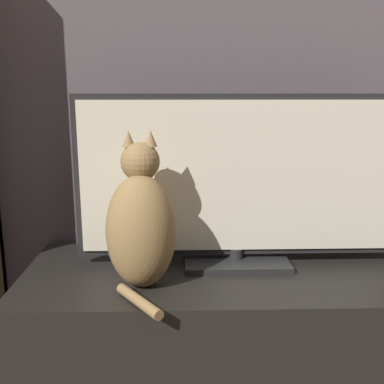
{
  "coord_description": "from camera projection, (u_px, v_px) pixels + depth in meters",
  "views": [
    {
      "loc": [
        -0.15,
        -0.39,
        1.06
      ],
      "look_at": [
        -0.11,
        0.89,
        0.77
      ],
      "focal_mm": 42.0,
      "sensor_mm": 36.0,
      "label": 1
    }
  ],
  "objects": [
    {
      "name": "cat",
      "position": [
        141.0,
        225.0,
        1.26
      ],
      "size": [
        0.2,
        0.31,
        0.44
      ],
      "rotation": [
        0.0,
        0.0,
        0.01
      ],
      "color": "#997547",
      "rests_on": "tv_stand"
    },
    {
      "name": "tv_stand",
      "position": [
        226.0,
        344.0,
        1.46
      ],
      "size": [
        1.26,
        0.52,
        0.51
      ],
      "color": "black",
      "rests_on": "ground_plane"
    },
    {
      "name": "wall_back",
      "position": [
        222.0,
        18.0,
        1.53
      ],
      "size": [
        4.8,
        0.05,
        2.6
      ],
      "color": "#564C51",
      "rests_on": "ground_plane"
    },
    {
      "name": "tv",
      "position": [
        238.0,
        183.0,
        1.4
      ],
      "size": [
        1.01,
        0.2,
        0.54
      ],
      "color": "black",
      "rests_on": "tv_stand"
    }
  ]
}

